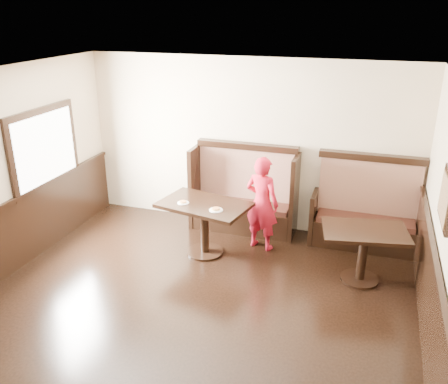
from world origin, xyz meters
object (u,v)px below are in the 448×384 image
at_px(booth_main, 244,199).
at_px(booth_neighbor, 365,216).
at_px(table_main, 204,215).
at_px(child, 262,203).
at_px(table_neighbor, 364,243).

distance_m(booth_main, booth_neighbor, 1.95).
height_order(table_main, child, child).
bearing_deg(booth_main, booth_neighbor, -0.05).
bearing_deg(table_neighbor, booth_neighbor, 80.10).
distance_m(table_main, child, 0.89).
distance_m(table_neighbor, child, 1.62).
xyz_separation_m(table_main, table_neighbor, (2.29, -0.06, -0.06)).
xyz_separation_m(table_neighbor, child, (-1.53, 0.51, 0.17)).
height_order(booth_neighbor, table_main, booth_neighbor).
bearing_deg(table_neighbor, table_main, 167.77).
relative_size(table_main, child, 0.96).
xyz_separation_m(booth_neighbor, child, (-1.51, -0.58, 0.26)).
xyz_separation_m(booth_main, booth_neighbor, (1.95, -0.00, -0.05)).
bearing_deg(table_neighbor, child, 150.77).
relative_size(booth_neighbor, table_main, 1.16).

